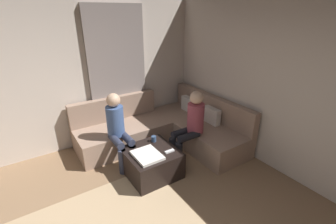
% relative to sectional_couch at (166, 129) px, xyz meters
% --- Properties ---
extents(wall_back, '(6.00, 0.12, 2.70)m').
position_rel_sectional_couch_xyz_m(wall_back, '(2.08, 1.06, 1.07)').
color(wall_back, beige).
rests_on(wall_back, ground_plane).
extents(wall_left, '(0.12, 6.00, 2.70)m').
position_rel_sectional_couch_xyz_m(wall_left, '(-0.86, -1.88, 1.07)').
color(wall_left, beige).
rests_on(wall_left, ground_plane).
extents(curtain_panel, '(0.06, 1.10, 2.50)m').
position_rel_sectional_couch_xyz_m(curtain_panel, '(-0.76, -0.58, 0.97)').
color(curtain_panel, gray).
rests_on(curtain_panel, ground_plane).
extents(sectional_couch, '(2.10, 2.55, 0.87)m').
position_rel_sectional_couch_xyz_m(sectional_couch, '(0.00, 0.00, 0.00)').
color(sectional_couch, '#9E7F6B').
rests_on(sectional_couch, ground_plane).
extents(ottoman, '(0.76, 0.76, 0.42)m').
position_rel_sectional_couch_xyz_m(ottoman, '(0.72, -0.74, -0.07)').
color(ottoman, black).
rests_on(ottoman, ground_plane).
extents(folded_blanket, '(0.44, 0.36, 0.04)m').
position_rel_sectional_couch_xyz_m(folded_blanket, '(0.82, -0.86, 0.16)').
color(folded_blanket, white).
rests_on(folded_blanket, ottoman).
extents(coffee_mug, '(0.08, 0.08, 0.10)m').
position_rel_sectional_couch_xyz_m(coffee_mug, '(0.50, -0.56, 0.19)').
color(coffee_mug, '#334C72').
rests_on(coffee_mug, ottoman).
extents(game_remote, '(0.05, 0.15, 0.02)m').
position_rel_sectional_couch_xyz_m(game_remote, '(0.90, -0.52, 0.15)').
color(game_remote, white).
rests_on(game_remote, ottoman).
extents(person_on_couch_back, '(0.30, 0.60, 1.20)m').
position_rel_sectional_couch_xyz_m(person_on_couch_back, '(0.68, 0.06, 0.38)').
color(person_on_couch_back, black).
rests_on(person_on_couch_back, ground_plane).
extents(person_on_couch_side, '(0.60, 0.30, 1.20)m').
position_rel_sectional_couch_xyz_m(person_on_couch_side, '(0.15, -1.01, 0.38)').
color(person_on_couch_side, '#2D3347').
rests_on(person_on_couch_side, ground_plane).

